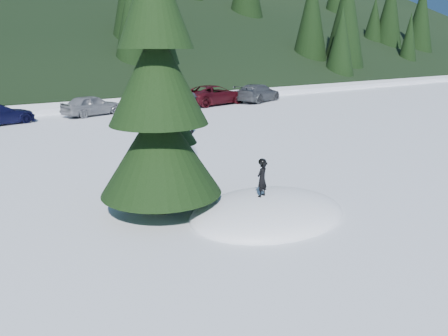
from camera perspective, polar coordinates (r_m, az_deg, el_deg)
ground at (r=11.83m, az=5.72°, el=-6.00°), size 200.00×200.00×0.00m
snow_mound at (r=11.83m, az=5.72°, el=-6.00°), size 4.48×3.52×0.96m
spruce_tall at (r=11.27m, az=-8.64°, el=10.24°), size 3.20×3.20×8.60m
spruce_short at (r=13.12m, az=-7.42°, el=5.64°), size 2.20×2.20×5.37m
child_skier at (r=11.56m, az=4.98°, el=-1.43°), size 0.41×0.33×0.97m
adult_0 at (r=22.74m, az=-4.59°, el=6.51°), size 0.96×0.99×1.60m
adult_1 at (r=26.51m, az=-5.45°, el=7.80°), size 0.82×1.04×1.65m
adult_2 at (r=25.06m, az=-4.24°, el=7.67°), size 1.23×1.40×1.89m
car_4 at (r=30.15m, az=-16.89°, el=7.85°), size 4.23×2.45×1.35m
car_5 at (r=33.02m, az=-9.07°, el=8.91°), size 4.09×1.47×1.34m
car_6 at (r=34.62m, az=-1.35°, el=9.53°), size 5.76×3.30×1.51m
car_7 at (r=36.60m, az=4.44°, el=9.77°), size 5.41×3.72×1.46m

